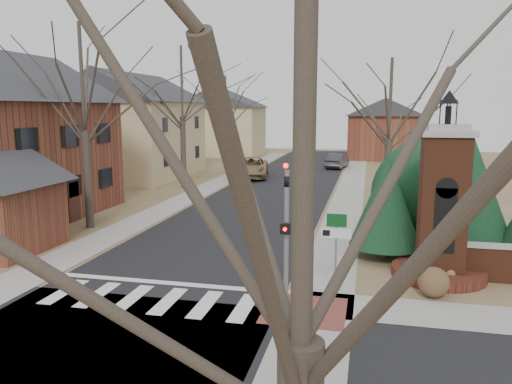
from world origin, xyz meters
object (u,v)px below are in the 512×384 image
(sign_post, at_px, (336,240))
(brick_gate_monument, at_px, (442,217))
(pickup_truck, at_px, (251,168))
(distant_car, at_px, (337,161))
(traffic_signal_pole, at_px, (286,228))

(sign_post, height_order, brick_gate_monument, brick_gate_monument)
(pickup_truck, relative_size, distant_car, 1.43)
(distant_car, bearing_deg, traffic_signal_pole, 100.99)
(distant_car, bearing_deg, sign_post, 103.16)
(traffic_signal_pole, height_order, distant_car, traffic_signal_pole)
(pickup_truck, bearing_deg, sign_post, -80.97)
(traffic_signal_pole, height_order, brick_gate_monument, brick_gate_monument)
(brick_gate_monument, height_order, distant_car, brick_gate_monument)
(pickup_truck, distance_m, distant_car, 10.89)
(sign_post, xyz_separation_m, distant_car, (-2.19, 34.94, -1.23))
(brick_gate_monument, height_order, pickup_truck, brick_gate_monument)
(sign_post, bearing_deg, brick_gate_monument, 41.42)
(brick_gate_monument, xyz_separation_m, pickup_truck, (-12.40, 23.42, -1.30))
(sign_post, xyz_separation_m, pickup_truck, (-8.99, 26.43, -1.09))
(traffic_signal_pole, xyz_separation_m, brick_gate_monument, (4.70, 4.42, -0.42))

